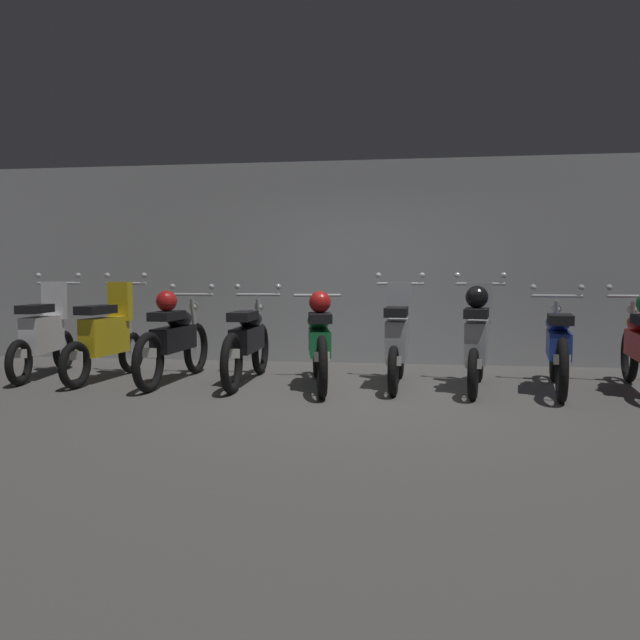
% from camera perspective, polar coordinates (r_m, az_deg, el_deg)
% --- Properties ---
extents(ground_plane, '(80.00, 80.00, 0.00)m').
position_cam_1_polar(ground_plane, '(6.21, 3.19, -7.40)').
color(ground_plane, '#565451').
extents(back_wall, '(16.00, 0.30, 2.88)m').
position_cam_1_polar(back_wall, '(8.74, 4.62, 5.42)').
color(back_wall, '#9EA0A3').
rests_on(back_wall, ground).
extents(motorbike_slot_0, '(0.59, 1.68, 1.29)m').
position_cam_1_polar(motorbike_slot_0, '(8.17, -24.69, -1.24)').
color(motorbike_slot_0, black).
rests_on(motorbike_slot_0, ground).
extents(motorbike_slot_1, '(0.59, 1.68, 1.29)m').
position_cam_1_polar(motorbike_slot_1, '(7.65, -19.56, -1.45)').
color(motorbike_slot_1, black).
rests_on(motorbike_slot_1, ground).
extents(motorbike_slot_2, '(0.59, 1.95, 1.15)m').
position_cam_1_polar(motorbike_slot_2, '(7.27, -13.63, -1.61)').
color(motorbike_slot_2, black).
rests_on(motorbike_slot_2, ground).
extents(motorbike_slot_3, '(0.59, 1.95, 1.15)m').
position_cam_1_polar(motorbike_slot_3, '(7.07, -6.86, -1.96)').
color(motorbike_slot_3, black).
rests_on(motorbike_slot_3, ground).
extents(motorbike_slot_4, '(0.59, 1.93, 1.08)m').
position_cam_1_polar(motorbike_slot_4, '(6.75, -0.08, -1.94)').
color(motorbike_slot_4, black).
rests_on(motorbike_slot_4, ground).
extents(motorbike_slot_5, '(0.59, 1.68, 1.29)m').
position_cam_1_polar(motorbike_slot_5, '(6.88, 7.34, -1.85)').
color(motorbike_slot_5, black).
rests_on(motorbike_slot_5, ground).
extents(motorbike_slot_6, '(0.58, 1.67, 1.29)m').
position_cam_1_polar(motorbike_slot_6, '(6.80, 14.66, -1.67)').
color(motorbike_slot_6, black).
rests_on(motorbike_slot_6, ground).
extents(motorbike_slot_7, '(0.61, 1.93, 1.15)m').
position_cam_1_polar(motorbike_slot_7, '(7.01, 21.65, -2.28)').
color(motorbike_slot_7, black).
rests_on(motorbike_slot_7, ground).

